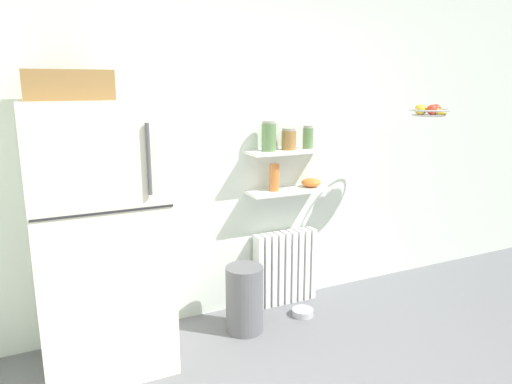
{
  "coord_description": "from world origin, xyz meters",
  "views": [
    {
      "loc": [
        -1.49,
        -1.29,
        1.79
      ],
      "look_at": [
        -0.11,
        1.6,
        1.05
      ],
      "focal_mm": 33.25,
      "sensor_mm": 36.0,
      "label": 1
    }
  ],
  "objects_px": {
    "shelf_bowl": "(311,183)",
    "hanging_fruit_basket": "(429,111)",
    "storage_jar_0": "(269,136)",
    "pet_food_bowl": "(303,312)",
    "refrigerator": "(99,233)",
    "storage_jar_2": "(308,137)",
    "trash_bin": "(245,299)",
    "vase": "(274,177)",
    "radiator": "(285,267)",
    "storage_jar_1": "(289,139)"
  },
  "relations": [
    {
      "from": "shelf_bowl",
      "to": "hanging_fruit_basket",
      "type": "bearing_deg",
      "value": -27.78
    },
    {
      "from": "storage_jar_0",
      "to": "pet_food_bowl",
      "type": "distance_m",
      "value": 1.41
    },
    {
      "from": "refrigerator",
      "to": "storage_jar_0",
      "type": "bearing_deg",
      "value": 10.2
    },
    {
      "from": "shelf_bowl",
      "to": "hanging_fruit_basket",
      "type": "height_order",
      "value": "hanging_fruit_basket"
    },
    {
      "from": "storage_jar_2",
      "to": "hanging_fruit_basket",
      "type": "height_order",
      "value": "hanging_fruit_basket"
    },
    {
      "from": "trash_bin",
      "to": "shelf_bowl",
      "type": "bearing_deg",
      "value": 19.98
    },
    {
      "from": "vase",
      "to": "radiator",
      "type": "bearing_deg",
      "value": 13.52
    },
    {
      "from": "storage_jar_0",
      "to": "storage_jar_1",
      "type": "height_order",
      "value": "storage_jar_0"
    },
    {
      "from": "storage_jar_1",
      "to": "vase",
      "type": "relative_size",
      "value": 0.79
    },
    {
      "from": "storage_jar_2",
      "to": "storage_jar_0",
      "type": "bearing_deg",
      "value": 180.0
    },
    {
      "from": "radiator",
      "to": "storage_jar_0",
      "type": "height_order",
      "value": "storage_jar_0"
    },
    {
      "from": "radiator",
      "to": "shelf_bowl",
      "type": "xyz_separation_m",
      "value": [
        0.21,
        -0.03,
        0.7
      ]
    },
    {
      "from": "radiator",
      "to": "trash_bin",
      "type": "xyz_separation_m",
      "value": [
        -0.5,
        -0.29,
        -0.06
      ]
    },
    {
      "from": "radiator",
      "to": "shelf_bowl",
      "type": "height_order",
      "value": "shelf_bowl"
    },
    {
      "from": "storage_jar_0",
      "to": "shelf_bowl",
      "type": "bearing_deg",
      "value": 0.0
    },
    {
      "from": "radiator",
      "to": "trash_bin",
      "type": "height_order",
      "value": "radiator"
    },
    {
      "from": "storage_jar_1",
      "to": "shelf_bowl",
      "type": "relative_size",
      "value": 1.06
    },
    {
      "from": "radiator",
      "to": "hanging_fruit_basket",
      "type": "height_order",
      "value": "hanging_fruit_basket"
    },
    {
      "from": "refrigerator",
      "to": "storage_jar_2",
      "type": "relative_size",
      "value": 10.27
    },
    {
      "from": "trash_bin",
      "to": "pet_food_bowl",
      "type": "relative_size",
      "value": 2.95
    },
    {
      "from": "radiator",
      "to": "trash_bin",
      "type": "bearing_deg",
      "value": -149.91
    },
    {
      "from": "storage_jar_0",
      "to": "trash_bin",
      "type": "relative_size",
      "value": 0.46
    },
    {
      "from": "radiator",
      "to": "trash_bin",
      "type": "relative_size",
      "value": 1.22
    },
    {
      "from": "refrigerator",
      "to": "shelf_bowl",
      "type": "relative_size",
      "value": 11.88
    },
    {
      "from": "vase",
      "to": "pet_food_bowl",
      "type": "relative_size",
      "value": 1.26
    },
    {
      "from": "refrigerator",
      "to": "trash_bin",
      "type": "xyz_separation_m",
      "value": [
        0.98,
        -0.02,
        -0.64
      ]
    },
    {
      "from": "vase",
      "to": "shelf_bowl",
      "type": "relative_size",
      "value": 1.35
    },
    {
      "from": "refrigerator",
      "to": "hanging_fruit_basket",
      "type": "xyz_separation_m",
      "value": [
        2.48,
        -0.18,
        0.7
      ]
    },
    {
      "from": "shelf_bowl",
      "to": "storage_jar_2",
      "type": "bearing_deg",
      "value": -180.0
    },
    {
      "from": "pet_food_bowl",
      "to": "storage_jar_0",
      "type": "bearing_deg",
      "value": 126.4
    },
    {
      "from": "vase",
      "to": "trash_bin",
      "type": "height_order",
      "value": "vase"
    },
    {
      "from": "storage_jar_2",
      "to": "shelf_bowl",
      "type": "xyz_separation_m",
      "value": [
        0.04,
        0.0,
        -0.37
      ]
    },
    {
      "from": "storage_jar_2",
      "to": "trash_bin",
      "type": "xyz_separation_m",
      "value": [
        -0.67,
        -0.26,
        -1.13
      ]
    },
    {
      "from": "hanging_fruit_basket",
      "to": "storage_jar_0",
      "type": "bearing_deg",
      "value": 160.51
    },
    {
      "from": "pet_food_bowl",
      "to": "storage_jar_1",
      "type": "bearing_deg",
      "value": 92.23
    },
    {
      "from": "radiator",
      "to": "refrigerator",
      "type": "bearing_deg",
      "value": -169.84
    },
    {
      "from": "radiator",
      "to": "pet_food_bowl",
      "type": "bearing_deg",
      "value": -88.01
    },
    {
      "from": "vase",
      "to": "shelf_bowl",
      "type": "height_order",
      "value": "vase"
    },
    {
      "from": "radiator",
      "to": "pet_food_bowl",
      "type": "distance_m",
      "value": 0.39
    },
    {
      "from": "storage_jar_1",
      "to": "pet_food_bowl",
      "type": "bearing_deg",
      "value": -87.77
    },
    {
      "from": "trash_bin",
      "to": "pet_food_bowl",
      "type": "height_order",
      "value": "trash_bin"
    },
    {
      "from": "shelf_bowl",
      "to": "trash_bin",
      "type": "distance_m",
      "value": 1.07
    },
    {
      "from": "trash_bin",
      "to": "pet_food_bowl",
      "type": "xyz_separation_m",
      "value": [
        0.51,
        0.01,
        -0.22
      ]
    },
    {
      "from": "storage_jar_0",
      "to": "trash_bin",
      "type": "bearing_deg",
      "value": -141.51
    },
    {
      "from": "storage_jar_1",
      "to": "hanging_fruit_basket",
      "type": "height_order",
      "value": "hanging_fruit_basket"
    },
    {
      "from": "refrigerator",
      "to": "shelf_bowl",
      "type": "xyz_separation_m",
      "value": [
        1.69,
        0.23,
        0.12
      ]
    },
    {
      "from": "radiator",
      "to": "shelf_bowl",
      "type": "distance_m",
      "value": 0.73
    },
    {
      "from": "storage_jar_0",
      "to": "vase",
      "type": "height_order",
      "value": "storage_jar_0"
    },
    {
      "from": "storage_jar_0",
      "to": "storage_jar_2",
      "type": "bearing_deg",
      "value": -0.0
    },
    {
      "from": "refrigerator",
      "to": "pet_food_bowl",
      "type": "relative_size",
      "value": 11.03
    }
  ]
}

